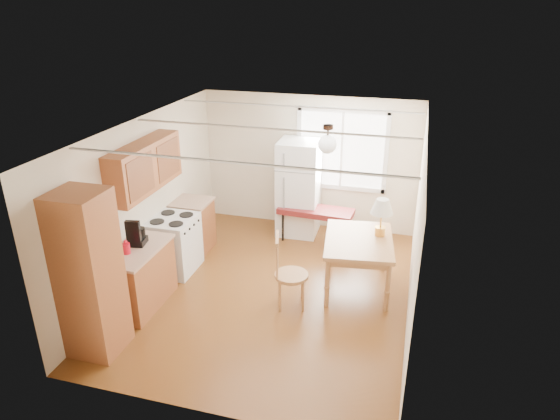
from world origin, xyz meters
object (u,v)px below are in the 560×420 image
at_px(refrigerator, 299,188).
at_px(dining_table, 359,245).
at_px(bench, 316,212).
at_px(chair, 284,267).

relative_size(refrigerator, dining_table, 1.24).
distance_m(bench, chair, 2.19).
height_order(bench, dining_table, dining_table).
relative_size(refrigerator, chair, 1.61).
relative_size(refrigerator, bench, 1.29).
xyz_separation_m(refrigerator, dining_table, (1.31, -1.67, -0.17)).
height_order(bench, chair, chair).
height_order(refrigerator, chair, refrigerator).
relative_size(dining_table, chair, 1.30).
relative_size(bench, dining_table, 0.96).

